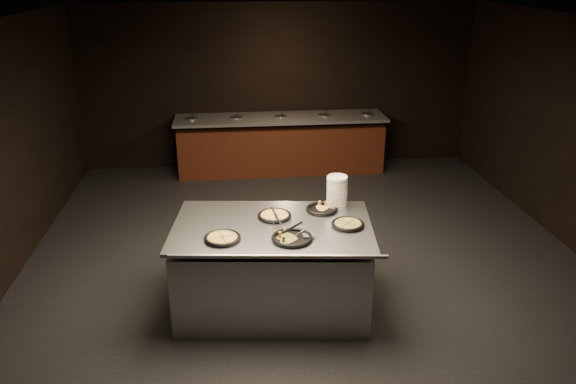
# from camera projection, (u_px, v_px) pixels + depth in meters

# --- Properties ---
(room) EXTENTS (7.02, 8.02, 2.92)m
(room) POSITION_uv_depth(u_px,v_px,m) (310.00, 156.00, 6.37)
(room) COLOR black
(room) RESTS_ON ground
(salad_bar) EXTENTS (3.70, 0.83, 1.18)m
(salad_bar) POSITION_uv_depth(u_px,v_px,m) (281.00, 148.00, 10.03)
(salad_bar) COLOR #582514
(salad_bar) RESTS_ON ground
(serving_counter) EXTENTS (2.17, 1.52, 0.98)m
(serving_counter) POSITION_uv_depth(u_px,v_px,m) (273.00, 269.00, 5.95)
(serving_counter) COLOR #B3B6BA
(serving_counter) RESTS_ON ground
(plate_stack) EXTENTS (0.23, 0.23, 0.35)m
(plate_stack) POSITION_uv_depth(u_px,v_px,m) (337.00, 192.00, 6.15)
(plate_stack) COLOR silver
(plate_stack) RESTS_ON serving_counter
(pan_veggie_whole) EXTENTS (0.36, 0.36, 0.04)m
(pan_veggie_whole) POSITION_uv_depth(u_px,v_px,m) (222.00, 238.00, 5.45)
(pan_veggie_whole) COLOR black
(pan_veggie_whole) RESTS_ON serving_counter
(pan_cheese_whole) EXTENTS (0.36, 0.36, 0.04)m
(pan_cheese_whole) POSITION_uv_depth(u_px,v_px,m) (275.00, 215.00, 5.94)
(pan_cheese_whole) COLOR black
(pan_cheese_whole) RESTS_ON serving_counter
(pan_cheese_slices_a) EXTENTS (0.35, 0.35, 0.04)m
(pan_cheese_slices_a) POSITION_uv_depth(u_px,v_px,m) (322.00, 209.00, 6.10)
(pan_cheese_slices_a) COLOR black
(pan_cheese_slices_a) RESTS_ON serving_counter
(pan_cheese_slices_b) EXTENTS (0.41, 0.41, 0.04)m
(pan_cheese_slices_b) POSITION_uv_depth(u_px,v_px,m) (292.00, 238.00, 5.45)
(pan_cheese_slices_b) COLOR black
(pan_cheese_slices_b) RESTS_ON serving_counter
(pan_veggie_slices) EXTENTS (0.34, 0.34, 0.04)m
(pan_veggie_slices) POSITION_uv_depth(u_px,v_px,m) (348.00, 224.00, 5.74)
(pan_veggie_slices) COLOR black
(pan_veggie_slices) RESTS_ON serving_counter
(server_left) EXTENTS (0.22, 0.32, 0.17)m
(server_left) POSITION_uv_depth(u_px,v_px,m) (274.00, 217.00, 5.77)
(server_left) COLOR #B3B6BA
(server_left) RESTS_ON serving_counter
(server_right) EXTENTS (0.35, 0.10, 0.17)m
(server_right) POSITION_uv_depth(u_px,v_px,m) (296.00, 230.00, 5.46)
(server_right) COLOR #B3B6BA
(server_right) RESTS_ON serving_counter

